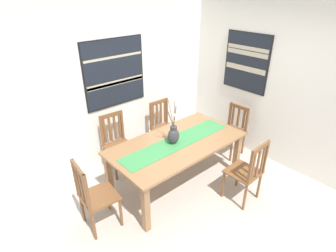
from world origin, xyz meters
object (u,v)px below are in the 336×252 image
(centerpiece_vase, at_px, (173,135))
(painting_on_back_wall, at_px, (115,73))
(chair_1, at_px, (232,129))
(chair_3, at_px, (247,171))
(painting_on_side_wall, at_px, (246,62))
(chair_2, at_px, (117,143))
(dining_table, at_px, (177,147))
(chair_4, at_px, (94,195))
(chair_0, at_px, (164,126))

(centerpiece_vase, relative_size, painting_on_back_wall, 0.59)
(chair_1, height_order, chair_3, chair_3)
(painting_on_back_wall, distance_m, painting_on_side_wall, 2.21)
(chair_2, relative_size, painting_on_side_wall, 1.00)
(centerpiece_vase, distance_m, chair_2, 1.05)
(painting_on_back_wall, bearing_deg, chair_1, -37.72)
(dining_table, xyz_separation_m, chair_3, (0.47, -0.91, -0.15))
(chair_4, bearing_deg, centerpiece_vase, -0.84)
(chair_0, bearing_deg, chair_2, 177.41)
(painting_on_side_wall, bearing_deg, chair_0, 147.56)
(chair_1, xyz_separation_m, chair_4, (-2.68, 0.05, 0.02))
(chair_1, relative_size, chair_4, 0.92)
(centerpiece_vase, height_order, painting_on_back_wall, painting_on_back_wall)
(painting_on_back_wall, bearing_deg, chair_4, -133.40)
(centerpiece_vase, height_order, chair_0, centerpiece_vase)
(dining_table, height_order, chair_4, chair_4)
(chair_3, bearing_deg, chair_1, 45.76)
(centerpiece_vase, height_order, chair_1, centerpiece_vase)
(chair_1, distance_m, painting_on_back_wall, 2.26)
(centerpiece_vase, xyz_separation_m, painting_on_back_wall, (-0.17, 1.19, 0.67))
(chair_2, xyz_separation_m, chair_3, (0.94, -1.82, -0.01))
(chair_0, height_order, chair_4, chair_4)
(chair_2, relative_size, chair_3, 1.01)
(dining_table, relative_size, painting_on_back_wall, 1.88)
(chair_1, distance_m, painting_on_side_wall, 1.18)
(chair_3, xyz_separation_m, painting_on_side_wall, (1.21, 1.01, 1.11))
(dining_table, distance_m, chair_4, 1.34)
(centerpiece_vase, distance_m, chair_0, 1.08)
(dining_table, relative_size, chair_2, 2.04)
(dining_table, bearing_deg, centerpiece_vase, 168.28)
(chair_1, bearing_deg, chair_2, 153.11)
(chair_0, distance_m, chair_3, 1.77)
(chair_2, bearing_deg, chair_0, -2.59)
(centerpiece_vase, distance_m, chair_3, 1.13)
(chair_4, xyz_separation_m, painting_on_back_wall, (1.11, 1.17, 1.04))
(dining_table, xyz_separation_m, chair_1, (1.34, -0.01, -0.17))
(chair_0, xyz_separation_m, chair_4, (-1.81, -0.83, 0.00))
(dining_table, height_order, painting_on_side_wall, painting_on_side_wall)
(chair_2, bearing_deg, chair_3, -62.58)
(painting_on_side_wall, bearing_deg, dining_table, -176.61)
(centerpiece_vase, xyz_separation_m, chair_0, (0.54, 0.85, -0.38))
(dining_table, xyz_separation_m, chair_2, (-0.47, 0.91, -0.14))
(chair_1, distance_m, chair_2, 2.04)
(centerpiece_vase, bearing_deg, chair_3, -60.04)
(painting_on_back_wall, bearing_deg, dining_table, -79.23)
(painting_on_side_wall, bearing_deg, chair_3, -140.16)
(dining_table, bearing_deg, painting_on_side_wall, 3.39)
(chair_4, bearing_deg, chair_3, -27.53)
(centerpiece_vase, xyz_separation_m, chair_3, (0.53, -0.92, -0.38))
(chair_0, relative_size, chair_4, 0.97)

